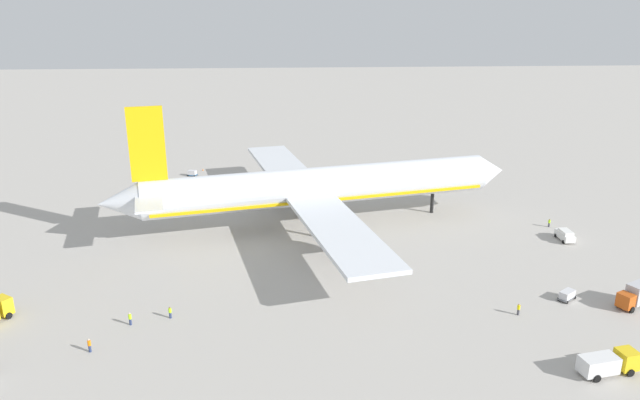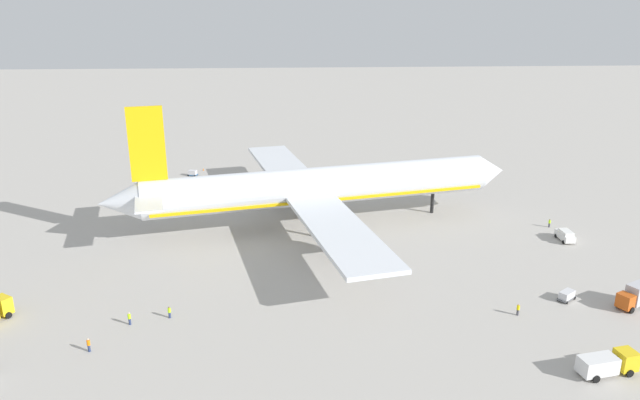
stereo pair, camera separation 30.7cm
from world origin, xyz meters
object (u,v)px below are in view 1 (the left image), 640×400
ground_worker_0 (519,309)px  ground_worker_2 (130,319)px  ground_worker_3 (549,223)px  traffic_cone_2 (203,170)px  baggage_cart_0 (567,295)px  ground_worker_1 (170,312)px  traffic_cone_1 (479,181)px  traffic_cone_0 (116,208)px  ground_worker_5 (89,345)px  baggage_cart_1 (192,173)px  airliner (316,187)px  service_truck_3 (609,363)px  service_van (565,235)px  service_truck_1 (635,295)px

ground_worker_0 → ground_worker_2: (-51.90, 0.81, 0.04)m
ground_worker_3 → traffic_cone_2: 83.54m
ground_worker_3 → baggage_cart_0: bearing=-109.5°
ground_worker_1 → ground_worker_0: bearing=-2.8°
ground_worker_3 → traffic_cone_2: size_ratio=2.92×
traffic_cone_1 → traffic_cone_2: bearing=167.2°
ground_worker_0 → traffic_cone_0: 81.78m
ground_worker_5 → baggage_cart_1: bearing=88.9°
traffic_cone_2 → airliner: bearing=-56.9°
service_truck_3 → service_van: size_ratio=1.55×
service_truck_3 → baggage_cart_0: bearing=78.3°
service_truck_3 → airliner: bearing=121.0°
baggage_cart_0 → ground_worker_3: (10.10, 28.49, 0.06)m
service_van → ground_worker_0: 31.63m
ground_worker_1 → ground_worker_2: 5.14m
ground_worker_3 → ground_worker_5: ground_worker_5 is taller
baggage_cart_1 → traffic_cone_0: (-12.30, -24.20, -0.49)m
service_van → traffic_cone_1: size_ratio=8.42×
service_truck_3 → traffic_cone_1: service_truck_3 is taller
service_truck_3 → ground_worker_2: bearing=165.6°
ground_worker_5 → traffic_cone_2: bearing=87.5°
service_van → ground_worker_3: 6.71m
traffic_cone_0 → traffic_cone_2: (14.32, 28.99, 0.00)m
service_van → ground_worker_0: bearing=-126.0°
ground_worker_1 → traffic_cone_2: bearing=93.6°
baggage_cart_1 → traffic_cone_1: baggage_cart_1 is taller
service_truck_3 → ground_worker_3: bearing=73.4°
ground_worker_1 → ground_worker_2: bearing=-163.6°
ground_worker_2 → ground_worker_5: size_ratio=0.99×
airliner → traffic_cone_2: size_ratio=142.42×
service_truck_1 → service_van: bearing=86.2°
ground_worker_3 → traffic_cone_0: 86.24m
traffic_cone_2 → ground_worker_3: bearing=-32.5°
ground_worker_5 → airliner: bearing=54.4°
traffic_cone_0 → traffic_cone_1: size_ratio=1.00×
service_van → traffic_cone_1: (-3.59, 36.45, -0.76)m
ground_worker_3 → traffic_cone_0: (-84.76, 15.92, -0.54)m
baggage_cart_1 → ground_worker_0: 90.19m
traffic_cone_1 → airliner: bearing=-147.7°
ground_worker_2 → ground_worker_3: bearing=24.0°
traffic_cone_0 → traffic_cone_1: 82.22m
service_van → baggage_cart_0: service_van is taller
baggage_cart_0 → traffic_cone_1: (6.39, 58.24, -0.48)m
service_truck_3 → ground_worker_2: size_ratio=4.03×
service_truck_1 → traffic_cone_1: bearing=91.9°
airliner → service_truck_1: 55.34m
service_truck_1 → ground_worker_5: size_ratio=3.11×
ground_worker_0 → ground_worker_5: 55.55m
baggage_cart_0 → airliner: bearing=136.0°
service_van → ground_worker_0: (-18.59, -25.59, -0.17)m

